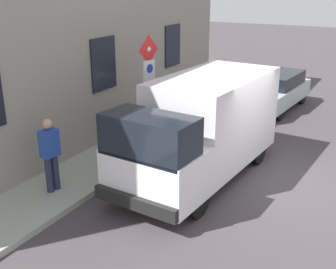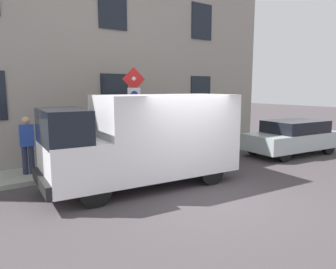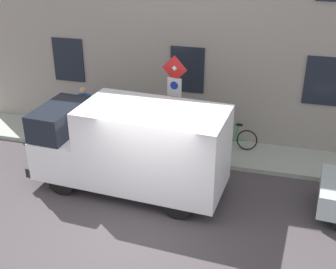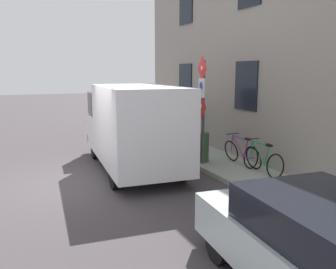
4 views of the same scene
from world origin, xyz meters
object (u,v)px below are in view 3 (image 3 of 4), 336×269
at_px(bicycle_green, 230,137).
at_px(bicycle_purple, 202,134).
at_px(litter_bin, 168,140).
at_px(delivery_van, 133,146).
at_px(sign_post_stacked, 174,96).
at_px(pedestrian, 85,110).

distance_m(bicycle_green, bicycle_purple, 0.94).
bearing_deg(litter_bin, delivery_van, 167.91).
distance_m(sign_post_stacked, delivery_van, 2.18).
bearing_deg(bicycle_green, delivery_van, 52.92).
distance_m(delivery_van, litter_bin, 2.23).
distance_m(bicycle_green, litter_bin, 2.03).
bearing_deg(litter_bin, sign_post_stacked, -122.96).
distance_m(sign_post_stacked, litter_bin, 1.58).
bearing_deg(bicycle_purple, sign_post_stacked, 53.65).
distance_m(bicycle_purple, pedestrian, 3.98).
height_order(sign_post_stacked, bicycle_purple, sign_post_stacked).
height_order(bicycle_purple, litter_bin, litter_bin).
bearing_deg(pedestrian, delivery_van, 54.84).
relative_size(bicycle_purple, litter_bin, 1.91).
distance_m(bicycle_purple, litter_bin, 1.24).
xyz_separation_m(bicycle_purple, litter_bin, (-0.86, 0.90, 0.08)).
bearing_deg(litter_bin, pedestrian, 80.94).
distance_m(delivery_van, pedestrian, 3.63).
bearing_deg(delivery_van, bicycle_green, -123.83).
bearing_deg(bicycle_green, pedestrian, 5.33).
bearing_deg(sign_post_stacked, pedestrian, 79.06).
relative_size(delivery_van, pedestrian, 3.18).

